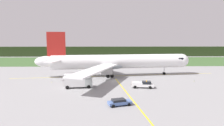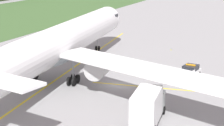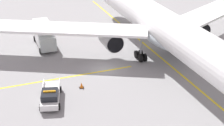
% 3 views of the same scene
% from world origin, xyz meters
% --- Properties ---
extents(ground, '(320.00, 320.00, 0.00)m').
position_xyz_m(ground, '(0.00, 0.00, 0.00)').
color(ground, gray).
extents(grass_verge, '(320.00, 46.57, 0.04)m').
position_xyz_m(grass_verge, '(0.00, 56.01, 0.02)').
color(grass_verge, '#3A5A2D').
rests_on(grass_verge, ground).
extents(distant_tree_line, '(288.00, 4.31, 7.24)m').
position_xyz_m(distant_tree_line, '(0.00, 87.72, 3.62)').
color(distant_tree_line, '#243418').
rests_on(distant_tree_line, ground).
extents(taxiway_centerline_main, '(71.23, 9.09, 0.01)m').
position_xyz_m(taxiway_centerline_main, '(0.96, 9.19, 0.00)').
color(taxiway_centerline_main, yellow).
rests_on(taxiway_centerline_main, ground).
extents(taxiway_centerline_spur, '(4.65, 35.26, 0.01)m').
position_xyz_m(taxiway_centerline_spur, '(2.15, -13.94, 0.00)').
color(taxiway_centerline_spur, yellow).
rests_on(taxiway_centerline_spur, ground).
extents(airliner, '(53.90, 51.12, 15.11)m').
position_xyz_m(airliner, '(0.07, 9.08, 4.92)').
color(airliner, white).
rests_on(airliner, ground).
extents(ops_pickup_truck, '(5.91, 2.93, 1.94)m').
position_xyz_m(ops_pickup_truck, '(6.82, -8.08, 0.90)').
color(ops_pickup_truck, white).
rests_on(ops_pickup_truck, ground).
extents(catering_truck, '(7.42, 3.39, 3.82)m').
position_xyz_m(catering_truck, '(-10.53, -7.65, 1.92)').
color(catering_truck, '#B5BEBC').
rests_on(catering_truck, ground).
extents(staff_car, '(4.82, 3.00, 1.30)m').
position_xyz_m(staff_car, '(-0.29, -21.69, 0.70)').
color(staff_car, '#4F6DAD').
rests_on(staff_car, ground).
extents(apron_cone, '(0.60, 0.60, 0.75)m').
position_xyz_m(apron_cone, '(4.38, -4.06, 0.36)').
color(apron_cone, black).
rests_on(apron_cone, ground).
extents(taxiway_edge_light_east, '(0.12, 0.12, 0.47)m').
position_xyz_m(taxiway_edge_light_east, '(23.39, -1.22, 0.26)').
color(taxiway_edge_light_east, yellow).
rests_on(taxiway_edge_light_east, ground).
extents(taxiway_edge_light_west, '(0.12, 0.12, 0.37)m').
position_xyz_m(taxiway_edge_light_west, '(-19.09, -1.22, 0.20)').
color(taxiway_edge_light_west, yellow).
rests_on(taxiway_edge_light_west, ground).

